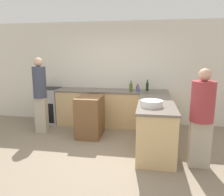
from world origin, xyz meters
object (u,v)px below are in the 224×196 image
Objects in this scene: olive_oil_bottle at (131,87)px; mixing_bowl at (152,104)px; island_table at (90,116)px; person_at_peninsula at (202,116)px; range_oven at (50,105)px; wine_bottle_dark at (147,86)px; hot_sauce_bottle at (138,88)px; person_by_range at (40,92)px; water_bottle_blue at (138,89)px.

mixing_bowl is at bearing -72.15° from olive_oil_bottle.
person_at_peninsula is (2.16, -1.06, 0.42)m from island_table.
wine_bottle_dark reaches higher than range_oven.
hot_sauce_bottle is at bearing 120.67° from person_at_peninsula.
hot_sauce_bottle is 0.10× the size of person_by_range.
mixing_bowl is 0.22× the size of person_by_range.
hot_sauce_bottle is (-0.33, 1.67, 0.02)m from mixing_bowl.
water_bottle_blue is 0.68× the size of olive_oil_bottle.
olive_oil_bottle is (-0.17, 0.00, 0.03)m from water_bottle_blue.
range_oven is 3.48× the size of olive_oil_bottle.
island_table is 1.30m from person_by_range.
island_table is 1.37m from water_bottle_blue.
wine_bottle_dark is at bearing 114.31° from person_at_peninsula.
water_bottle_blue is 0.11× the size of person_at_peninsula.
person_by_range reaches higher than range_oven.
wine_bottle_dark is 0.45m from olive_oil_bottle.
person_by_range reaches higher than wine_bottle_dark.
island_table is 3.35× the size of olive_oil_bottle.
mixing_bowl is 2.13× the size of hot_sauce_bottle.
person_by_range is at bearing 161.59° from mixing_bowl.
water_bottle_blue reaches higher than range_oven.
mixing_bowl is at bearing -31.49° from island_table.
person_by_range is (-2.46, -0.90, -0.07)m from wine_bottle_dark.
water_bottle_blue is (-0.23, -0.21, -0.04)m from wine_bottle_dark.
mixing_bowl reaches higher than range_oven.
hot_sauce_bottle reaches higher than mixing_bowl.
wine_bottle_dark reaches higher than hot_sauce_bottle.
olive_oil_bottle reaches higher than water_bottle_blue.
olive_oil_bottle reaches higher than island_table.
water_bottle_blue is at bearing -0.11° from olive_oil_bottle.
range_oven is 1.63m from island_table.
island_table is 1.68m from mixing_bowl.
person_by_range reaches higher than water_bottle_blue.
hot_sauce_bottle is 0.11× the size of person_at_peninsula.
island_table is 1.67m from wine_bottle_dark.
olive_oil_bottle is at bearing 107.85° from mixing_bowl.
wine_bottle_dark reaches higher than mixing_bowl.
hot_sauce_bottle is 0.68× the size of olive_oil_bottle.
person_by_range is (0.19, -0.85, 0.50)m from range_oven.
wine_bottle_dark is 2.17m from person_at_peninsula.
mixing_bowl is 1.61m from olive_oil_bottle.
person_at_peninsula is at bearing -53.81° from olive_oil_bottle.
person_at_peninsula is at bearing -28.51° from range_oven.
mixing_bowl is 2.69m from person_by_range.
mixing_bowl is 0.83m from person_at_peninsula.
olive_oil_bottle is at bearing -4.13° from range_oven.
person_by_range reaches higher than mixing_bowl.
water_bottle_blue is 1.01× the size of hot_sauce_bottle.
hot_sauce_bottle is (1.03, 0.84, 0.55)m from island_table.
person_by_range reaches higher than hot_sauce_bottle.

